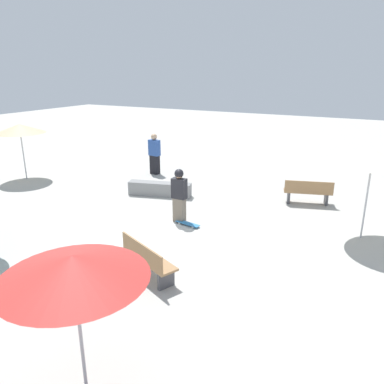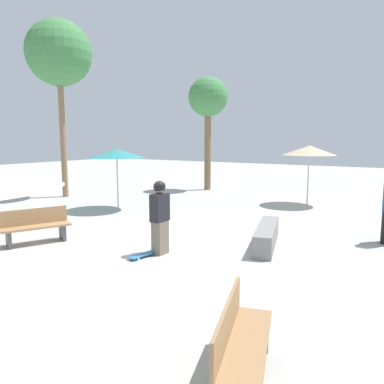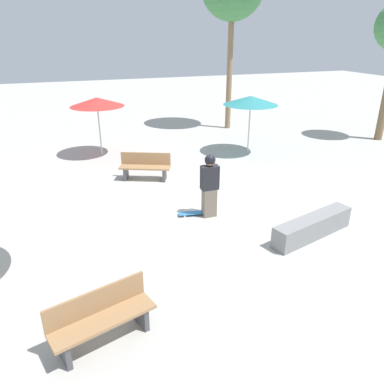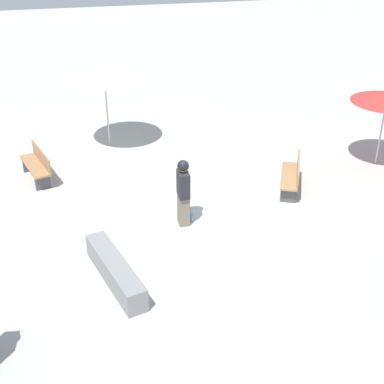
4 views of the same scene
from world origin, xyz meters
TOP-DOWN VIEW (x-y plane):
  - ground_plane at (0.00, 0.00)m, footprint 60.00×60.00m
  - skater_main at (-0.28, -0.90)m, footprint 0.44×0.27m
  - skateboard at (-0.65, -0.74)m, footprint 0.82×0.33m
  - concrete_ledge at (1.56, -2.69)m, footprint 2.33×1.02m
  - bench_near at (-1.23, 2.21)m, footprint 1.64×1.05m
  - bench_far at (-3.41, -4.29)m, footprint 1.66×0.89m
  - shade_umbrella_cream at (-5.29, -2.18)m, footprint 2.25×2.25m

SIDE VIEW (x-z plane):
  - ground_plane at x=0.00m, z-range 0.00..0.00m
  - skateboard at x=-0.65m, z-range 0.02..0.09m
  - concrete_ledge at x=1.56m, z-range 0.00..0.50m
  - bench_near at x=-1.23m, z-range 0.00..0.85m
  - bench_far at x=-3.41m, z-range 0.00..0.85m
  - skater_main at x=-0.28m, z-range 0.06..1.71m
  - shade_umbrella_cream at x=-5.29m, z-range 1.06..3.53m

